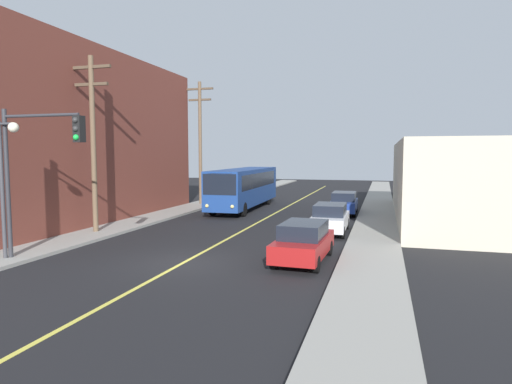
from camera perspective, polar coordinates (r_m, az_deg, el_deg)
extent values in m
plane|color=black|center=(18.12, -9.40, -9.05)|extent=(120.00, 120.00, 0.00)
cube|color=gray|center=(30.13, -13.65, -3.40)|extent=(2.50, 90.00, 0.15)
cube|color=gray|center=(26.20, 15.16, -4.66)|extent=(2.50, 90.00, 0.15)
cube|color=#D8CC4C|center=(32.07, 2.26, -2.89)|extent=(0.16, 60.00, 0.01)
cube|color=brown|center=(32.26, -24.93, 6.30)|extent=(10.00, 20.85, 10.79)
cube|color=black|center=(29.36, -17.34, -0.70)|extent=(0.06, 14.60, 1.30)
cube|color=black|center=(29.24, -17.50, 5.56)|extent=(0.06, 14.60, 1.30)
cube|color=black|center=(29.46, -17.67, 11.79)|extent=(0.06, 14.60, 1.30)
cube|color=beige|center=(32.48, 28.36, 1.19)|extent=(12.00, 20.46, 5.16)
cube|color=black|center=(31.83, 17.74, -0.29)|extent=(0.06, 14.32, 1.30)
cube|color=navy|center=(35.05, -1.50, 0.76)|extent=(2.87, 12.06, 2.75)
cube|color=black|center=(29.33, -4.75, 0.97)|extent=(2.35, 0.14, 1.40)
cube|color=black|center=(40.78, 0.84, 2.22)|extent=(2.30, 0.14, 1.10)
cube|color=black|center=(35.38, -3.45, 1.65)|extent=(0.33, 10.20, 1.10)
cube|color=black|center=(34.69, 0.49, 1.59)|extent=(0.33, 10.20, 1.10)
cube|color=orange|center=(29.30, -4.75, 2.14)|extent=(1.79, 0.11, 0.30)
sphere|color=#F9D872|center=(29.73, -6.38, -1.79)|extent=(0.24, 0.24, 0.24)
sphere|color=#F9D872|center=(29.14, -3.10, -1.91)|extent=(0.24, 0.24, 0.24)
cylinder|color=black|center=(31.55, -5.58, -2.13)|extent=(0.33, 1.01, 1.00)
cylinder|color=black|center=(30.85, -1.65, -2.27)|extent=(0.33, 1.01, 1.00)
cylinder|color=black|center=(38.82, -1.65, -0.80)|extent=(0.33, 1.01, 1.00)
cylinder|color=black|center=(38.26, 1.58, -0.88)|extent=(0.33, 1.01, 1.00)
cube|color=maroon|center=(18.01, 6.17, -6.91)|extent=(1.97, 4.47, 0.70)
cube|color=black|center=(17.89, 6.19, -4.87)|extent=(1.72, 2.53, 0.60)
cylinder|color=black|center=(16.86, 2.37, -8.92)|extent=(0.25, 0.65, 0.64)
cylinder|color=black|center=(16.50, 7.79, -9.27)|extent=(0.25, 0.65, 0.64)
cylinder|color=black|center=(19.69, 4.81, -6.92)|extent=(0.25, 0.65, 0.64)
cylinder|color=black|center=(19.38, 9.45, -7.16)|extent=(0.25, 0.65, 0.64)
cube|color=silver|center=(24.72, 9.57, -3.73)|extent=(1.84, 4.41, 0.70)
cube|color=black|center=(24.63, 9.59, -2.23)|extent=(1.64, 2.48, 0.60)
cylinder|color=black|center=(23.41, 7.20, -5.05)|extent=(0.23, 0.64, 0.64)
cylinder|color=black|center=(23.23, 11.13, -5.18)|extent=(0.23, 0.64, 0.64)
cylinder|color=black|center=(26.34, 8.18, -3.95)|extent=(0.23, 0.64, 0.64)
cylinder|color=black|center=(26.18, 11.66, -4.05)|extent=(0.23, 0.64, 0.64)
cube|color=navy|center=(32.63, 11.31, -1.67)|extent=(1.86, 4.42, 0.70)
cube|color=black|center=(32.56, 11.33, -0.54)|extent=(1.65, 2.49, 0.60)
cylinder|color=black|center=(31.25, 9.64, -2.58)|extent=(0.23, 0.64, 0.64)
cylinder|color=black|center=(31.14, 12.57, -2.66)|extent=(0.23, 0.64, 0.64)
cylinder|color=black|center=(34.22, 10.15, -1.94)|extent=(0.23, 0.64, 0.64)
cylinder|color=black|center=(34.11, 12.82, -2.01)|extent=(0.23, 0.64, 0.64)
cylinder|color=brown|center=(25.38, -20.32, 5.75)|extent=(0.28, 0.28, 9.42)
cube|color=#4C3D2D|center=(25.80, -20.60, 14.91)|extent=(2.40, 0.16, 0.16)
cube|color=#4C3D2D|center=(25.65, -20.54, 12.93)|extent=(2.00, 0.16, 0.16)
cylinder|color=brown|center=(37.79, -7.24, 6.28)|extent=(0.28, 0.28, 10.27)
cube|color=#4C3D2D|center=(38.17, -7.31, 13.10)|extent=(2.40, 0.16, 0.16)
cube|color=#4C3D2D|center=(38.05, -7.30, 11.76)|extent=(2.00, 0.16, 0.16)
cylinder|color=#2D2D33|center=(20.41, -29.49, 0.90)|extent=(0.18, 0.18, 6.00)
cylinder|color=#2D2D33|center=(19.22, -26.14, 8.89)|extent=(3.50, 0.12, 0.12)
cube|color=black|center=(18.06, -21.93, 7.58)|extent=(0.32, 0.36, 1.00)
sphere|color=#2D2D2D|center=(17.93, -22.34, 8.61)|extent=(0.22, 0.22, 0.22)
sphere|color=#2D2D2D|center=(17.91, -22.31, 7.59)|extent=(0.22, 0.22, 0.22)
sphere|color=green|center=(17.90, -22.27, 6.57)|extent=(0.22, 0.22, 0.22)
cylinder|color=#38383D|center=(20.38, -30.00, 0.17)|extent=(0.16, 0.16, 5.50)
cylinder|color=#38383D|center=(20.11, -29.63, 7.70)|extent=(0.70, 0.10, 0.10)
sphere|color=#EAE5C6|center=(19.86, -28.90, 7.34)|extent=(0.40, 0.40, 0.40)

